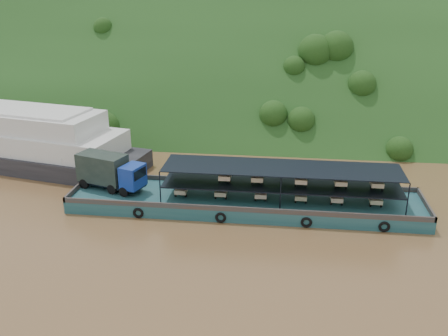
# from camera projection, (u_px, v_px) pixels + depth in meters

# --- Properties ---
(ground) EXTENTS (160.00, 160.00, 0.00)m
(ground) POSITION_uv_depth(u_px,v_px,m) (240.00, 209.00, 49.94)
(ground) COLOR brown
(ground) RESTS_ON ground
(hillside) EXTENTS (140.00, 39.60, 39.60)m
(hillside) POSITION_uv_depth(u_px,v_px,m) (260.00, 117.00, 83.32)
(hillside) COLOR #173413
(hillside) RESTS_ON ground
(cargo_barge) EXTENTS (35.11, 7.18, 4.83)m
(cargo_barge) POSITION_uv_depth(u_px,v_px,m) (230.00, 196.00, 50.02)
(cargo_barge) COLOR #144147
(cargo_barge) RESTS_ON ground
(passenger_ferry) EXTENTS (36.06, 15.58, 7.09)m
(passenger_ferry) POSITION_uv_depth(u_px,v_px,m) (9.00, 138.00, 61.87)
(passenger_ferry) COLOR black
(passenger_ferry) RESTS_ON ground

